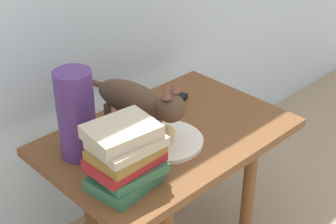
% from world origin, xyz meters
% --- Properties ---
extents(side_table, '(0.81, 0.53, 0.52)m').
position_xyz_m(side_table, '(0.00, 0.00, 0.44)').
color(side_table, brown).
rests_on(side_table, ground).
extents(plate, '(0.24, 0.24, 0.01)m').
position_xyz_m(plate, '(-0.04, -0.04, 0.52)').
color(plate, silver).
rests_on(plate, side_table).
extents(bread_roll, '(0.08, 0.06, 0.05)m').
position_xyz_m(bread_roll, '(-0.05, -0.04, 0.55)').
color(bread_roll, '#E0BC7A').
rests_on(bread_roll, plate).
extents(cat, '(0.14, 0.47, 0.23)m').
position_xyz_m(cat, '(-0.08, 0.05, 0.65)').
color(cat, '#4C3828').
rests_on(cat, side_table).
extents(book_stack, '(0.21, 0.17, 0.20)m').
position_xyz_m(book_stack, '(-0.27, -0.11, 0.61)').
color(book_stack, '#336B4C').
rests_on(book_stack, side_table).
extents(green_vase, '(0.11, 0.11, 0.28)m').
position_xyz_m(green_vase, '(-0.28, 0.10, 0.66)').
color(green_vase, '#4C2D72').
rests_on(green_vase, side_table).
extents(tv_remote, '(0.16, 0.09, 0.02)m').
position_xyz_m(tv_remote, '(0.14, 0.12, 0.53)').
color(tv_remote, black).
rests_on(tv_remote, side_table).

